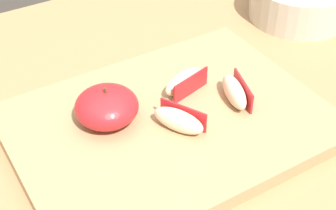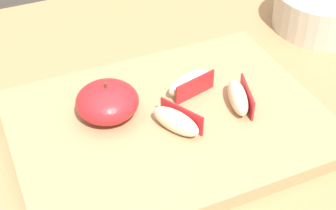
% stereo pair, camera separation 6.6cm
% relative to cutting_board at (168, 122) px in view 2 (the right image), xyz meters
% --- Properties ---
extents(dining_table, '(1.12, 0.88, 0.76)m').
position_rel_cutting_board_xyz_m(dining_table, '(0.06, -0.00, -0.13)').
color(dining_table, '#9E754C').
rests_on(dining_table, ground_plane).
extents(cutting_board, '(0.41, 0.31, 0.02)m').
position_rel_cutting_board_xyz_m(cutting_board, '(0.00, 0.00, 0.00)').
color(cutting_board, '#A37F56').
rests_on(cutting_board, dining_table).
extents(apple_half_skin_up, '(0.08, 0.08, 0.05)m').
position_rel_cutting_board_xyz_m(apple_half_skin_up, '(-0.07, 0.04, 0.03)').
color(apple_half_skin_up, '#B21E23').
rests_on(apple_half_skin_up, cutting_board).
extents(apple_wedge_middle, '(0.06, 0.07, 0.03)m').
position_rel_cutting_board_xyz_m(apple_wedge_middle, '(-0.00, -0.03, 0.03)').
color(apple_wedge_middle, beige).
rests_on(apple_wedge_middle, cutting_board).
extents(apple_wedge_right, '(0.04, 0.07, 0.03)m').
position_rel_cutting_board_xyz_m(apple_wedge_right, '(0.10, -0.02, 0.03)').
color(apple_wedge_right, beige).
rests_on(apple_wedge_right, cutting_board).
extents(apple_wedge_front, '(0.07, 0.04, 0.03)m').
position_rel_cutting_board_xyz_m(apple_wedge_front, '(0.05, 0.04, 0.03)').
color(apple_wedge_front, beige).
rests_on(apple_wedge_front, cutting_board).
extents(ceramic_fruit_bowl, '(0.18, 0.18, 0.07)m').
position_rel_cutting_board_xyz_m(ceramic_fruit_bowl, '(0.36, 0.14, 0.02)').
color(ceramic_fruit_bowl, '#BCB29E').
rests_on(ceramic_fruit_bowl, dining_table).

